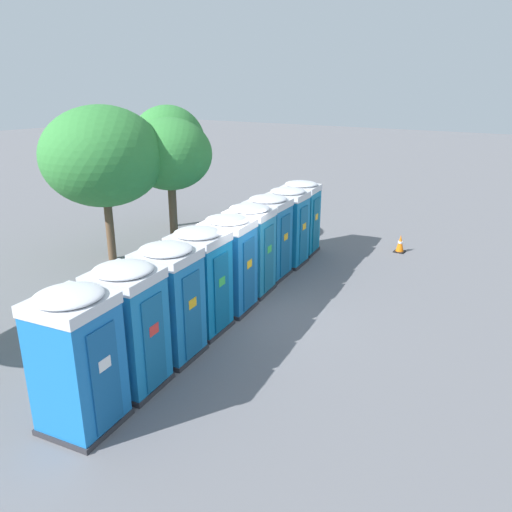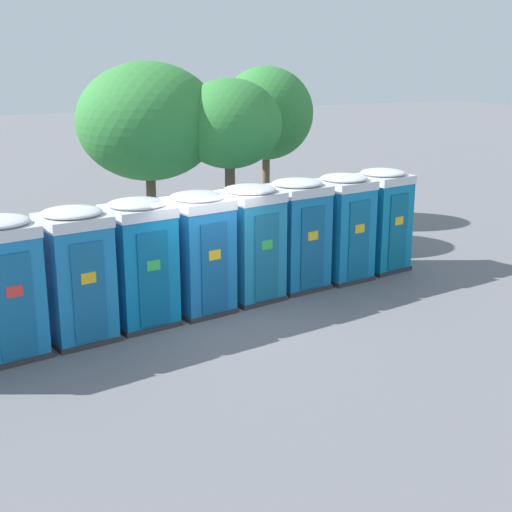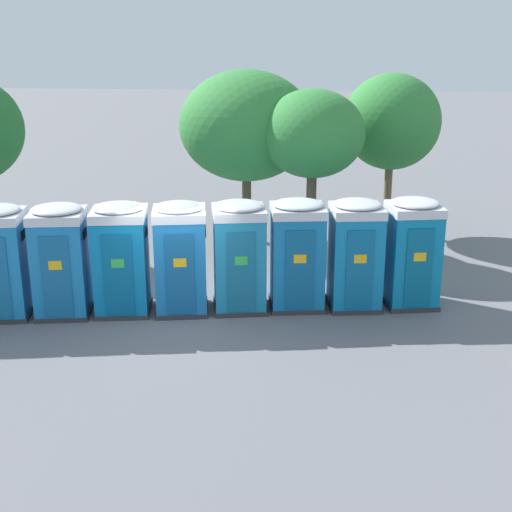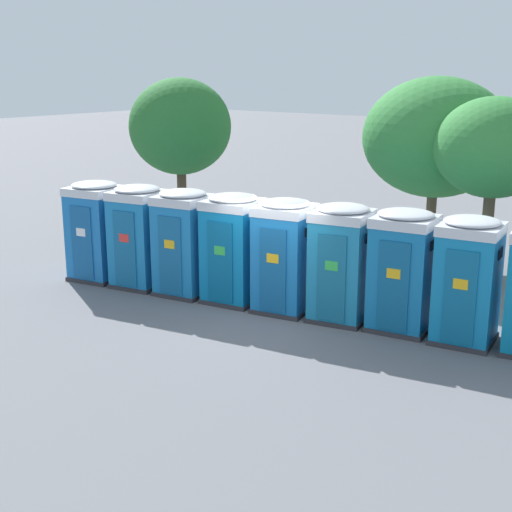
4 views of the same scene
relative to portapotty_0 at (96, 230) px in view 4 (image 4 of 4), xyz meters
The scene contains 12 objects.
ground_plane 5.49m from the portapotty_0, ahead, with size 120.00×120.00×0.00m, color slate.
portapotty_0 is the anchor object (origin of this frame).
portapotty_1 1.33m from the portapotty_0, ahead, with size 1.38×1.39×2.54m.
portapotty_2 2.66m from the portapotty_0, ahead, with size 1.36×1.37×2.54m.
portapotty_3 3.99m from the portapotty_0, ahead, with size 1.39×1.37×2.54m.
portapotty_4 5.33m from the portapotty_0, ahead, with size 1.38×1.39×2.54m.
portapotty_5 6.66m from the portapotty_0, ahead, with size 1.39×1.40×2.54m.
portapotty_6 7.99m from the portapotty_0, ahead, with size 1.39×1.36×2.54m.
portapotty_7 9.32m from the portapotty_0, ahead, with size 1.33×1.35×2.54m.
street_tree_0 5.46m from the portapotty_0, 107.16° to the left, with size 3.17×3.17×5.02m.
street_tree_1 10.05m from the portapotty_0, 34.43° to the left, with size 2.88×2.88×4.66m.
street_tree_2 9.30m from the portapotty_0, 47.10° to the left, with size 3.92×3.92×5.10m.
Camera 4 is at (8.69, -12.20, 5.31)m, focal length 50.00 mm.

